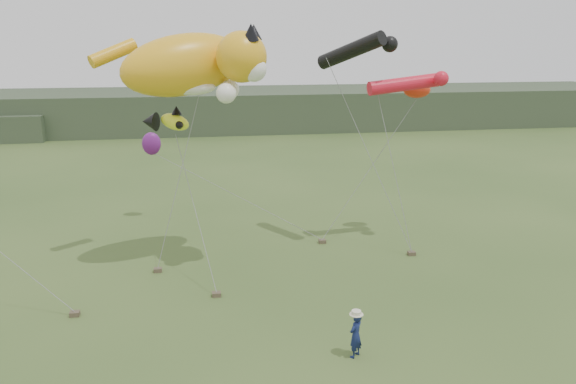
{
  "coord_description": "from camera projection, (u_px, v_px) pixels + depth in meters",
  "views": [
    {
      "loc": [
        -2.96,
        -16.45,
        9.53
      ],
      "look_at": [
        0.09,
        3.0,
        4.09
      ],
      "focal_mm": 35.0,
      "sensor_mm": 36.0,
      "label": 1
    }
  ],
  "objects": [
    {
      "name": "cat_kite",
      "position": [
        197.0,
        64.0,
        22.27
      ],
      "size": [
        7.08,
        4.31,
        3.19
      ],
      "color": "#EFAA1A",
      "rests_on": "ground"
    },
    {
      "name": "sandbag_anchors",
      "position": [
        247.0,
        272.0,
        23.41
      ],
      "size": [
        14.22,
        6.06,
        0.17
      ],
      "color": "brown",
      "rests_on": "ground"
    },
    {
      "name": "fish_kite",
      "position": [
        166.0,
        121.0,
        23.82
      ],
      "size": [
        2.27,
        1.46,
        1.16
      ],
      "color": "#EFFB2B",
      "rests_on": "ground"
    },
    {
      "name": "headland",
      "position": [
        199.0,
        111.0,
        60.22
      ],
      "size": [
        90.0,
        13.0,
        4.0
      ],
      "color": "#2D3D28",
      "rests_on": "ground"
    },
    {
      "name": "festival_attendant",
      "position": [
        356.0,
        335.0,
        17.16
      ],
      "size": [
        0.63,
        0.62,
        1.46
      ],
      "primitive_type": "imported",
      "rotation": [
        0.0,
        0.0,
        3.9
      ],
      "color": "#141F4C",
      "rests_on": "ground"
    },
    {
      "name": "misc_kites",
      "position": [
        278.0,
        118.0,
        27.94
      ],
      "size": [
        13.91,
        5.06,
        4.0
      ],
      "color": "red",
      "rests_on": "ground"
    },
    {
      "name": "tube_kites",
      "position": [
        383.0,
        65.0,
        24.85
      ],
      "size": [
        5.6,
        3.24,
        2.81
      ],
      "color": "black",
      "rests_on": "ground"
    },
    {
      "name": "ground",
      "position": [
        299.0,
        334.0,
        18.65
      ],
      "size": [
        120.0,
        120.0,
        0.0
      ],
      "primitive_type": "plane",
      "color": "#385123",
      "rests_on": "ground"
    }
  ]
}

